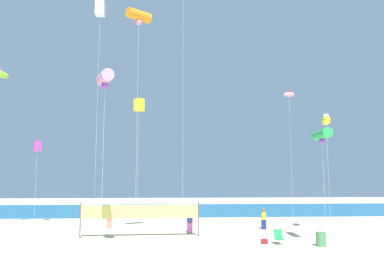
{
  "coord_description": "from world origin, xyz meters",
  "views": [
    {
      "loc": [
        -0.09,
        -19.22,
        4.09
      ],
      "look_at": [
        1.62,
        6.16,
        7.27
      ],
      "focal_mm": 36.87,
      "sensor_mm": 36.0,
      "label": 1
    }
  ],
  "objects_px": {
    "beachgoer_mustard_shirt": "(264,218)",
    "kite_pink_inflatable": "(289,95)",
    "beachgoer_coral_shirt": "(109,217)",
    "kite_white_box": "(100,9)",
    "folding_beach_chair": "(279,236)",
    "volleyball_net": "(140,213)",
    "kite_yellow_inflatable": "(326,121)",
    "kite_yellow_box": "(139,105)",
    "beach_handbag": "(264,241)",
    "kite_orange_tube": "(139,16)",
    "trash_barrel": "(321,239)",
    "kite_green_tube": "(322,135)",
    "beachgoer_navy_shirt": "(190,220)",
    "kite_pink_tube": "(105,78)",
    "kite_magenta_box": "(37,147)"
  },
  "relations": [
    {
      "from": "beachgoer_mustard_shirt",
      "to": "kite_pink_inflatable",
      "type": "bearing_deg",
      "value": -30.21
    },
    {
      "from": "beachgoer_coral_shirt",
      "to": "kite_white_box",
      "type": "relative_size",
      "value": 0.09
    },
    {
      "from": "folding_beach_chair",
      "to": "volleyball_net",
      "type": "xyz_separation_m",
      "value": [
        -8.69,
        3.33,
        1.17
      ]
    },
    {
      "from": "beachgoer_coral_shirt",
      "to": "kite_pink_inflatable",
      "type": "xyz_separation_m",
      "value": [
        16.45,
        4.26,
        11.18
      ]
    },
    {
      "from": "kite_yellow_inflatable",
      "to": "kite_white_box",
      "type": "bearing_deg",
      "value": 176.46
    },
    {
      "from": "beachgoer_coral_shirt",
      "to": "kite_yellow_box",
      "type": "xyz_separation_m",
      "value": [
        1.88,
        4.96,
        10.11
      ]
    },
    {
      "from": "volleyball_net",
      "to": "beach_handbag",
      "type": "height_order",
      "value": "volleyball_net"
    },
    {
      "from": "kite_orange_tube",
      "to": "folding_beach_chair",
      "type": "bearing_deg",
      "value": -5.69
    },
    {
      "from": "beach_handbag",
      "to": "kite_yellow_inflatable",
      "type": "bearing_deg",
      "value": 31.83
    },
    {
      "from": "kite_orange_tube",
      "to": "kite_pink_inflatable",
      "type": "height_order",
      "value": "kite_orange_tube"
    },
    {
      "from": "beachgoer_coral_shirt",
      "to": "kite_yellow_inflatable",
      "type": "distance_m",
      "value": 18.49
    },
    {
      "from": "kite_yellow_inflatable",
      "to": "kite_pink_inflatable",
      "type": "xyz_separation_m",
      "value": [
        0.11,
        8.78,
        3.81
      ]
    },
    {
      "from": "beachgoer_mustard_shirt",
      "to": "trash_barrel",
      "type": "relative_size",
      "value": 1.96
    },
    {
      "from": "volleyball_net",
      "to": "beach_handbag",
      "type": "bearing_deg",
      "value": -22.22
    },
    {
      "from": "kite_white_box",
      "to": "kite_green_tube",
      "type": "height_order",
      "value": "kite_white_box"
    },
    {
      "from": "beachgoer_navy_shirt",
      "to": "beachgoer_mustard_shirt",
      "type": "height_order",
      "value": "beachgoer_navy_shirt"
    },
    {
      "from": "kite_white_box",
      "to": "kite_green_tube",
      "type": "xyz_separation_m",
      "value": [
        14.67,
        -5.76,
        -10.18
      ]
    },
    {
      "from": "beachgoer_navy_shirt",
      "to": "beachgoer_mustard_shirt",
      "type": "distance_m",
      "value": 6.21
    },
    {
      "from": "trash_barrel",
      "to": "kite_white_box",
      "type": "xyz_separation_m",
      "value": [
        -14.39,
        5.65,
        16.45
      ]
    },
    {
      "from": "kite_pink_inflatable",
      "to": "folding_beach_chair",
      "type": "bearing_deg",
      "value": -111.79
    },
    {
      "from": "folding_beach_chair",
      "to": "beachgoer_navy_shirt",
      "type": "bearing_deg",
      "value": 160.59
    },
    {
      "from": "kite_orange_tube",
      "to": "kite_green_tube",
      "type": "xyz_separation_m",
      "value": [
        11.43,
        -1.89,
        -8.07
      ]
    },
    {
      "from": "trash_barrel",
      "to": "beachgoer_navy_shirt",
      "type": "bearing_deg",
      "value": 140.76
    },
    {
      "from": "beachgoer_coral_shirt",
      "to": "beachgoer_mustard_shirt",
      "type": "xyz_separation_m",
      "value": [
        12.27,
        -1.32,
        -0.01
      ]
    },
    {
      "from": "kite_yellow_inflatable",
      "to": "beach_handbag",
      "type": "bearing_deg",
      "value": -148.17
    },
    {
      "from": "folding_beach_chair",
      "to": "kite_pink_tube",
      "type": "xyz_separation_m",
      "value": [
        -10.34,
        -3.05,
        9.02
      ]
    },
    {
      "from": "volleyball_net",
      "to": "kite_pink_inflatable",
      "type": "bearing_deg",
      "value": 33.77
    },
    {
      "from": "kite_orange_tube",
      "to": "kite_yellow_box",
      "type": "relative_size",
      "value": 1.31
    },
    {
      "from": "beachgoer_mustard_shirt",
      "to": "kite_magenta_box",
      "type": "distance_m",
      "value": 20.05
    },
    {
      "from": "beach_handbag",
      "to": "kite_white_box",
      "type": "distance_m",
      "value": 20.65
    },
    {
      "from": "kite_white_box",
      "to": "kite_yellow_box",
      "type": "relative_size",
      "value": 1.5
    },
    {
      "from": "beachgoer_navy_shirt",
      "to": "trash_barrel",
      "type": "height_order",
      "value": "beachgoer_navy_shirt"
    },
    {
      "from": "beach_handbag",
      "to": "kite_magenta_box",
      "type": "xyz_separation_m",
      "value": [
        -17.19,
        10.2,
        6.56
      ]
    },
    {
      "from": "kite_yellow_inflatable",
      "to": "beachgoer_coral_shirt",
      "type": "bearing_deg",
      "value": 164.55
    },
    {
      "from": "kite_white_box",
      "to": "kite_orange_tube",
      "type": "bearing_deg",
      "value": -50.08
    },
    {
      "from": "kite_yellow_box",
      "to": "trash_barrel",
      "type": "bearing_deg",
      "value": -49.82
    },
    {
      "from": "kite_yellow_box",
      "to": "beachgoer_coral_shirt",
      "type": "bearing_deg",
      "value": -110.77
    },
    {
      "from": "folding_beach_chair",
      "to": "kite_white_box",
      "type": "distance_m",
      "value": 20.91
    },
    {
      "from": "volleyball_net",
      "to": "kite_green_tube",
      "type": "distance_m",
      "value": 13.1
    },
    {
      "from": "kite_green_tube",
      "to": "beachgoer_mustard_shirt",
      "type": "bearing_deg",
      "value": 102.67
    },
    {
      "from": "beachgoer_mustard_shirt",
      "to": "beach_handbag",
      "type": "bearing_deg",
      "value": 172.71
    },
    {
      "from": "beachgoer_coral_shirt",
      "to": "folding_beach_chair",
      "type": "height_order",
      "value": "beachgoer_coral_shirt"
    },
    {
      "from": "kite_green_tube",
      "to": "kite_yellow_box",
      "type": "height_order",
      "value": "kite_yellow_box"
    },
    {
      "from": "trash_barrel",
      "to": "kite_yellow_inflatable",
      "type": "distance_m",
      "value": 9.45
    },
    {
      "from": "folding_beach_chair",
      "to": "kite_yellow_box",
      "type": "bearing_deg",
      "value": 151.82
    },
    {
      "from": "kite_yellow_inflatable",
      "to": "beachgoer_navy_shirt",
      "type": "bearing_deg",
      "value": 171.54
    },
    {
      "from": "kite_yellow_box",
      "to": "kite_orange_tube",
      "type": "bearing_deg",
      "value": -86.58
    },
    {
      "from": "beachgoer_mustard_shirt",
      "to": "beachgoer_coral_shirt",
      "type": "bearing_deg",
      "value": 90.46
    },
    {
      "from": "folding_beach_chair",
      "to": "beach_handbag",
      "type": "distance_m",
      "value": 0.93
    },
    {
      "from": "beachgoer_coral_shirt",
      "to": "kite_orange_tube",
      "type": "distance_m",
      "value": 15.92
    }
  ]
}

